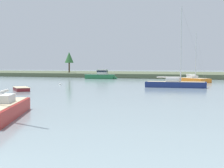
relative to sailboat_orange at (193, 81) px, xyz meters
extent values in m
cube|color=#4C563D|center=(2.59, 40.46, 0.37)|extent=(251.16, 50.99, 1.22)
cylinder|color=silver|center=(-3.37, -52.53, 1.28)|extent=(1.73, 3.08, 0.14)
cylinder|color=silver|center=(-3.37, -52.53, 1.33)|extent=(1.57, 2.78, 0.14)
cube|color=orange|center=(0.01, -0.01, -0.11)|extent=(7.88, 7.90, 1.41)
cube|color=#CCB78E|center=(0.01, -0.01, 0.61)|extent=(7.30, 7.32, 0.04)
cube|color=silver|center=(-0.29, 0.29, 0.89)|extent=(2.49, 2.49, 0.52)
cylinder|color=silver|center=(0.50, -0.50, 5.37)|extent=(0.17, 0.17, 9.48)
cylinder|color=silver|center=(-0.72, 0.72, 1.25)|extent=(2.53, 2.54, 0.14)
cylinder|color=silver|center=(-0.72, 0.72, 1.30)|extent=(2.29, 2.30, 0.14)
cylinder|color=#999999|center=(1.72, -1.72, 5.35)|extent=(2.45, 2.46, 9.44)
cube|color=#236B3D|center=(-25.93, 8.44, 0.04)|extent=(8.01, 3.64, 1.91)
cone|color=#236B3D|center=(-22.13, 9.12, 0.04)|extent=(2.49, 2.44, 2.10)
cube|color=silver|center=(-25.93, 8.44, 0.96)|extent=(8.17, 3.76, 0.05)
cube|color=silver|center=(-25.27, 8.56, 1.65)|extent=(2.81, 2.27, 1.30)
cube|color=#19232D|center=(-25.27, 8.56, 1.78)|extent=(2.86, 2.32, 0.47)
cube|color=beige|center=(-25.27, 8.56, 2.33)|extent=(3.16, 2.62, 0.06)
cylinder|color=silver|center=(-25.27, 8.56, 2.90)|extent=(0.03, 0.03, 1.08)
cube|color=navy|center=(0.62, -19.16, -0.11)|extent=(9.44, 3.33, 1.49)
cube|color=#CCB78E|center=(0.62, -19.16, 0.66)|extent=(8.86, 2.99, 0.04)
cube|color=silver|center=(0.16, -19.21, 0.95)|extent=(2.19, 1.70, 0.55)
cylinder|color=silver|center=(1.35, -19.08, 6.43)|extent=(0.18, 0.18, 11.50)
cylinder|color=silver|center=(-0.48, -19.29, 1.33)|extent=(3.69, 0.56, 0.15)
cylinder|color=silver|center=(-0.48, -19.29, 1.38)|extent=(3.32, 0.51, 0.14)
cylinder|color=#999999|center=(3.19, -18.87, 6.40)|extent=(3.69, 0.43, 11.46)
cube|color=maroon|center=(-16.69, -34.42, -0.10)|extent=(3.89, 3.71, 0.67)
cube|color=#C6B289|center=(-16.69, -34.42, 0.24)|extent=(4.09, 3.91, 0.05)
cube|color=tan|center=(-16.69, -34.42, 0.20)|extent=(1.02, 1.14, 0.03)
sphere|color=white|center=(-19.63, -20.43, -0.17)|extent=(0.40, 0.40, 0.40)
torus|color=#333338|center=(-19.63, -20.43, 0.07)|extent=(0.12, 0.12, 0.02)
cylinder|color=brown|center=(-47.45, 28.24, 3.72)|extent=(0.51, 0.51, 5.47)
cone|color=#336B38|center=(-47.45, 28.24, 6.24)|extent=(3.08, 3.08, 3.76)
camera|label=1|loc=(11.95, -69.13, 2.96)|focal=52.20mm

